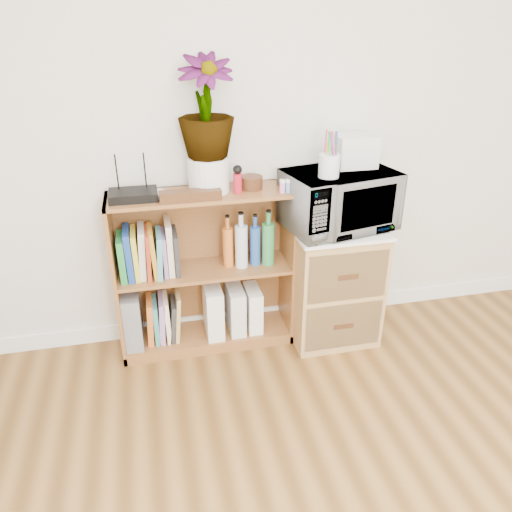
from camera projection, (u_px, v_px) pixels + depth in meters
name	position (u px, v px, depth m)	size (l,w,h in m)	color
skirting_board	(259.00, 314.00, 3.23)	(4.00, 0.02, 0.10)	white
bookshelf	(205.00, 272.00, 2.85)	(1.00, 0.30, 0.95)	brown
wicker_unit	(332.00, 283.00, 2.99)	(0.50, 0.45, 0.70)	#9E7542
microwave	(339.00, 200.00, 2.75)	(0.58, 0.39, 0.32)	white
pen_cup	(329.00, 166.00, 2.56)	(0.11, 0.11, 0.12)	silver
small_appliance	(354.00, 151.00, 2.73)	(0.22, 0.18, 0.17)	silver
router	(133.00, 195.00, 2.55)	(0.24, 0.17, 0.04)	black
white_bowl	(153.00, 195.00, 2.56)	(0.13, 0.13, 0.03)	silver
plant_pot	(209.00, 174.00, 2.63)	(0.22, 0.22, 0.18)	silver
potted_plant	(206.00, 107.00, 2.48)	(0.28, 0.28, 0.51)	#2F7730
trinket_box	(191.00, 195.00, 2.53)	(0.31, 0.08, 0.05)	#331E0E
kokeshi_doll	(238.00, 183.00, 2.62)	(0.05, 0.05, 0.10)	#AA1427
wooden_bowl	(252.00, 182.00, 2.69)	(0.12, 0.12, 0.07)	#381F0F
paint_jars	(288.00, 187.00, 2.64)	(0.10, 0.04, 0.05)	pink
file_box	(132.00, 317.00, 2.87)	(0.10, 0.26, 0.33)	slate
magazine_holder_left	(213.00, 309.00, 2.96)	(0.10, 0.25, 0.31)	white
magazine_holder_mid	(235.00, 308.00, 2.99)	(0.09, 0.23, 0.28)	silver
magazine_holder_right	(253.00, 308.00, 3.02)	(0.08, 0.21, 0.26)	white
cookbooks	(149.00, 252.00, 2.72)	(0.32, 0.20, 0.30)	#217F38
liquor_bottles	(249.00, 239.00, 2.82)	(0.29, 0.07, 0.32)	#C06224
lower_books	(163.00, 318.00, 2.92)	(0.21, 0.19, 0.29)	#CB6023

